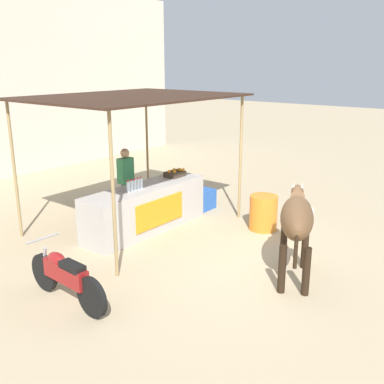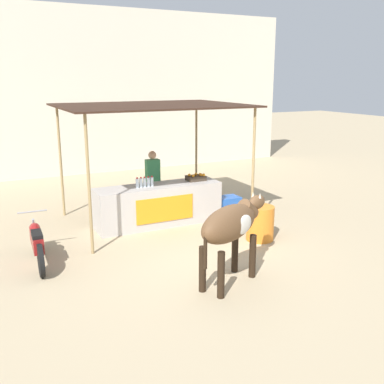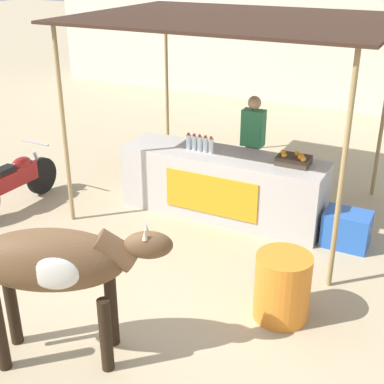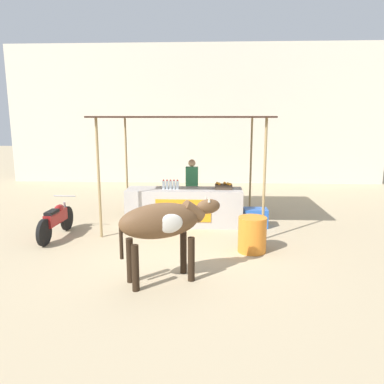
% 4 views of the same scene
% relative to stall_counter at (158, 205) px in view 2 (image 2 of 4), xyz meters
% --- Properties ---
extents(ground_plane, '(60.00, 60.00, 0.00)m').
position_rel_stall_counter_xyz_m(ground_plane, '(0.00, -2.20, -0.48)').
color(ground_plane, tan).
extents(building_wall_far, '(16.00, 0.50, 5.80)m').
position_rel_stall_counter_xyz_m(building_wall_far, '(0.00, 6.78, 2.42)').
color(building_wall_far, beige).
rests_on(building_wall_far, ground).
extents(stall_counter, '(3.00, 0.82, 0.96)m').
position_rel_stall_counter_xyz_m(stall_counter, '(0.00, 0.00, 0.00)').
color(stall_counter, '#B2ADA8').
rests_on(stall_counter, ground).
extents(stall_awning, '(4.20, 3.20, 2.81)m').
position_rel_stall_counter_xyz_m(stall_awning, '(0.00, 0.30, 2.21)').
color(stall_awning, '#382319').
rests_on(stall_awning, ground).
extents(water_bottle_row, '(0.43, 0.07, 0.25)m').
position_rel_stall_counter_xyz_m(water_bottle_row, '(-0.35, -0.05, 0.59)').
color(water_bottle_row, silver).
rests_on(water_bottle_row, stall_counter).
extents(fruit_crate, '(0.44, 0.32, 0.18)m').
position_rel_stall_counter_xyz_m(fruit_crate, '(1.02, 0.05, 0.55)').
color(fruit_crate, '#3F3326').
rests_on(fruit_crate, stall_counter).
extents(vendor_behind_counter, '(0.34, 0.22, 1.65)m').
position_rel_stall_counter_xyz_m(vendor_behind_counter, '(0.16, 0.75, 0.37)').
color(vendor_behind_counter, '#383842').
rests_on(vendor_behind_counter, ground).
extents(cooler_box, '(0.60, 0.44, 0.48)m').
position_rel_stall_counter_xyz_m(cooler_box, '(1.85, -0.10, -0.24)').
color(cooler_box, blue).
rests_on(cooler_box, ground).
extents(water_barrel, '(0.59, 0.59, 0.75)m').
position_rel_stall_counter_xyz_m(water_barrel, '(1.56, -1.96, -0.11)').
color(water_barrel, orange).
rests_on(water_barrel, ground).
extents(cow, '(1.79, 1.12, 1.44)m').
position_rel_stall_counter_xyz_m(cow, '(-0.10, -3.48, 0.55)').
color(cow, brown).
rests_on(cow, ground).
extents(motorcycle_parked, '(0.55, 1.80, 0.90)m').
position_rel_stall_counter_xyz_m(motorcycle_parked, '(-2.94, -1.18, -0.05)').
color(motorcycle_parked, black).
rests_on(motorcycle_parked, ground).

